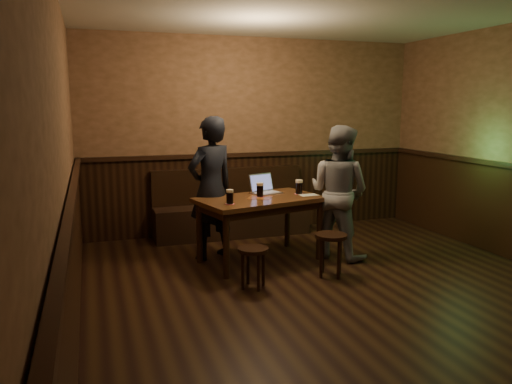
{
  "coord_description": "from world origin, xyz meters",
  "views": [
    {
      "loc": [
        -2.3,
        -3.97,
        1.85
      ],
      "look_at": [
        -0.51,
        1.38,
        0.86
      ],
      "focal_mm": 35.0,
      "sensor_mm": 36.0,
      "label": 1
    }
  ],
  "objects": [
    {
      "name": "room",
      "position": [
        0.0,
        0.22,
        1.2
      ],
      "size": [
        5.04,
        6.04,
        2.84
      ],
      "color": "black",
      "rests_on": "ground"
    },
    {
      "name": "bench",
      "position": [
        -0.43,
        2.75,
        0.31
      ],
      "size": [
        2.2,
        0.5,
        0.95
      ],
      "color": "black",
      "rests_on": "ground"
    },
    {
      "name": "pub_table",
      "position": [
        -0.43,
        1.48,
        0.67
      ],
      "size": [
        1.59,
        1.14,
        0.78
      ],
      "rotation": [
        0.0,
        0.0,
        0.24
      ],
      "color": "#4F3416",
      "rests_on": "ground"
    },
    {
      "name": "stool_left",
      "position": [
        -0.78,
        0.66,
        0.33
      ],
      "size": [
        0.35,
        0.35,
        0.42
      ],
      "rotation": [
        0.0,
        0.0,
        0.15
      ],
      "color": "black",
      "rests_on": "ground"
    },
    {
      "name": "stool_right",
      "position": [
        0.13,
        0.73,
        0.37
      ],
      "size": [
        0.42,
        0.42,
        0.47
      ],
      "rotation": [
        0.0,
        0.0,
        0.24
      ],
      "color": "black",
      "rests_on": "ground"
    },
    {
      "name": "pint_left",
      "position": [
        -0.87,
        1.22,
        0.85
      ],
      "size": [
        0.1,
        0.1,
        0.16
      ],
      "color": "#B81639",
      "rests_on": "pub_table"
    },
    {
      "name": "pint_mid",
      "position": [
        -0.41,
        1.52,
        0.86
      ],
      "size": [
        0.11,
        0.11,
        0.17
      ],
      "color": "#B81639",
      "rests_on": "pub_table"
    },
    {
      "name": "pint_right",
      "position": [
        0.1,
        1.56,
        0.86
      ],
      "size": [
        0.11,
        0.11,
        0.18
      ],
      "color": "#B81639",
      "rests_on": "pub_table"
    },
    {
      "name": "laptop",
      "position": [
        -0.28,
        1.74,
        0.83
      ],
      "size": [
        0.4,
        0.36,
        0.24
      ],
      "rotation": [
        0.0,
        0.0,
        0.31
      ],
      "color": "silver",
      "rests_on": "pub_table"
    },
    {
      "name": "menu",
      "position": [
        0.18,
        1.45,
        0.77
      ],
      "size": [
        0.22,
        0.15,
        0.0
      ],
      "primitive_type": "cube",
      "rotation": [
        0.0,
        0.0,
        0.01
      ],
      "color": "silver",
      "rests_on": "pub_table"
    },
    {
      "name": "person_suit",
      "position": [
        -0.94,
        1.8,
        0.86
      ],
      "size": [
        0.74,
        0.62,
        1.72
      ],
      "primitive_type": "imported",
      "rotation": [
        0.0,
        0.0,
        3.53
      ],
      "color": "black",
      "rests_on": "ground"
    },
    {
      "name": "person_grey",
      "position": [
        0.53,
        1.35,
        0.81
      ],
      "size": [
        0.93,
        0.99,
        1.61
      ],
      "primitive_type": "imported",
      "rotation": [
        0.0,
        0.0,
        2.13
      ],
      "color": "gray",
      "rests_on": "ground"
    }
  ]
}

